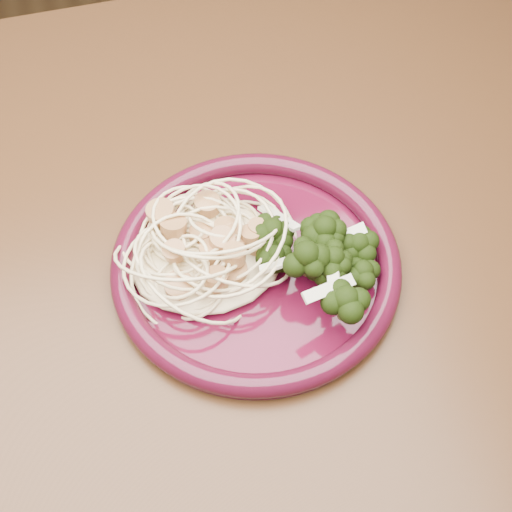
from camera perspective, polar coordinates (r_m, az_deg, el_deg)
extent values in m
cube|color=#472814|center=(0.59, -6.94, -4.19)|extent=(1.20, 0.80, 0.04)
cylinder|color=#472814|center=(1.24, 17.15, 6.34)|extent=(0.06, 0.06, 0.71)
cylinder|color=#43091C|center=(0.58, 0.00, -0.99)|extent=(0.30, 0.30, 0.01)
torus|color=#430B1E|center=(0.58, 0.00, -0.56)|extent=(0.31, 0.31, 0.02)
ellipsoid|color=#F9E5AE|center=(0.58, -3.99, 0.40)|extent=(0.16, 0.15, 0.03)
ellipsoid|color=black|center=(0.56, 4.99, -0.10)|extent=(0.12, 0.15, 0.04)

